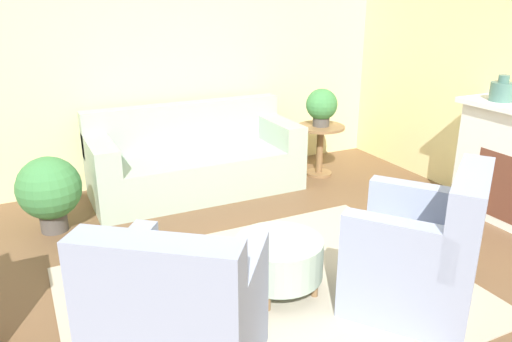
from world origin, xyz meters
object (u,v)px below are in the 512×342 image
couch (195,162)px  armchair_right (422,255)px  potted_plant_floor (49,190)px  ottoman_table (279,258)px  potted_plant_on_side_table (322,106)px  vase_mantel_near (502,91)px  armchair_left (179,325)px  side_table (320,141)px

couch → armchair_right: (0.66, -2.73, 0.05)m
potted_plant_floor → ottoman_table: bearing=-52.1°
couch → potted_plant_on_side_table: 1.60m
armchair_right → vase_mantel_near: 2.12m
armchair_right → potted_plant_on_side_table: bearing=71.7°
armchair_right → vase_mantel_near: bearing=28.1°
armchair_left → armchair_right: (1.72, 0.00, 0.00)m
armchair_left → side_table: armchair_left is taller
couch → armchair_right: armchair_right is taller
potted_plant_on_side_table → side_table: bearing=-116.6°
armchair_right → couch: bearing=103.6°
ottoman_table → vase_mantel_near: vase_mantel_near is taller
armchair_left → vase_mantel_near: 3.66m
ottoman_table → potted_plant_on_side_table: (1.64, 1.99, 0.57)m
ottoman_table → potted_plant_floor: bearing=127.9°
side_table → potted_plant_floor: 3.03m
couch → side_table: couch is taller
vase_mantel_near → potted_plant_on_side_table: 1.91m
vase_mantel_near → potted_plant_on_side_table: bearing=117.8°
side_table → vase_mantel_near: vase_mantel_near is taller
ottoman_table → side_table: (1.64, 1.99, 0.15)m
armchair_left → armchair_right: size_ratio=1.00×
couch → vase_mantel_near: size_ratio=9.30×
armchair_right → side_table: armchair_right is taller
armchair_left → vase_mantel_near: size_ratio=4.78×
vase_mantel_near → potted_plant_floor: bearing=159.7°
ottoman_table → armchair_right: bearing=-36.5°
ottoman_table → vase_mantel_near: bearing=7.6°
couch → side_table: (1.51, -0.15, 0.08)m
couch → side_table: size_ratio=3.69×
armchair_right → ottoman_table: (-0.79, 0.58, -0.12)m
armchair_left → ottoman_table: bearing=32.1°
ottoman_table → vase_mantel_near: size_ratio=2.67×
armchair_right → ottoman_table: 0.99m
couch → armchair_left: size_ratio=1.95×
vase_mantel_near → potted_plant_floor: vase_mantel_near is taller
potted_plant_on_side_table → potted_plant_floor: bearing=-175.9°
couch → ottoman_table: size_ratio=3.48×
armchair_left → potted_plant_on_side_table: (2.57, 2.58, 0.46)m
couch → potted_plant_floor: (-1.51, -0.37, 0.07)m
armchair_right → potted_plant_floor: bearing=132.6°
armchair_left → vase_mantel_near: (3.44, 0.92, 0.83)m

